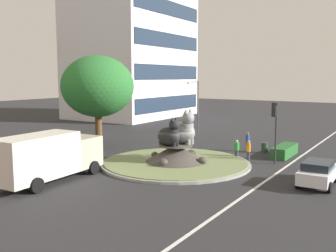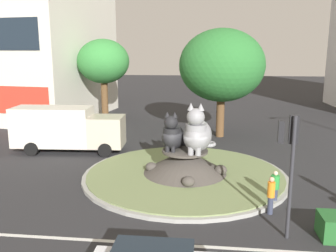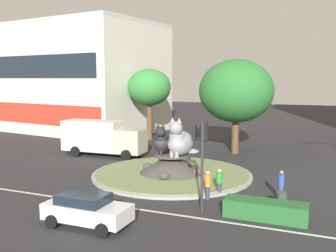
# 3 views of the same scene
# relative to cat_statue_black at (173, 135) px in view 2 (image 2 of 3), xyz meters

# --- Properties ---
(ground_plane) EXTENTS (160.00, 160.00, 0.00)m
(ground_plane) POSITION_rel_cat_statue_black_xyz_m (0.68, -0.09, -2.33)
(ground_plane) COLOR #28282B
(lane_centreline) EXTENTS (112.00, 0.20, 0.01)m
(lane_centreline) POSITION_rel_cat_statue_black_xyz_m (0.68, -7.33, -2.32)
(lane_centreline) COLOR silver
(lane_centreline) RESTS_ON ground
(roundabout_island) EXTENTS (11.21, 11.21, 1.53)m
(roundabout_island) POSITION_rel_cat_statue_black_xyz_m (0.69, -0.09, -1.83)
(roundabout_island) COLOR gray
(roundabout_island) RESTS_ON ground
(cat_statue_black) EXTENTS (1.58, 2.20, 2.17)m
(cat_statue_black) POSITION_rel_cat_statue_black_xyz_m (0.00, 0.00, 0.00)
(cat_statue_black) COLOR black
(cat_statue_black) RESTS_ON roundabout_island
(cat_statue_grey) EXTENTS (2.08, 2.79, 2.71)m
(cat_statue_grey) POSITION_rel_cat_statue_black_xyz_m (1.35, -0.31, 0.20)
(cat_statue_grey) COLOR gray
(cat_statue_grey) RESTS_ON roundabout_island
(traffic_light_mast) EXTENTS (0.75, 0.49, 4.65)m
(traffic_light_mast) POSITION_rel_cat_statue_black_xyz_m (4.86, -6.23, 1.09)
(traffic_light_mast) COLOR #2D2D33
(traffic_light_mast) RESTS_ON ground
(broadleaf_tree_behind_island) EXTENTS (4.80, 4.80, 7.88)m
(broadleaf_tree_behind_island) POSITION_rel_cat_statue_black_xyz_m (-7.88, 14.03, 3.45)
(broadleaf_tree_behind_island) COLOR brown
(broadleaf_tree_behind_island) RESTS_ON ground
(second_tree_near_tower) EXTENTS (6.68, 6.68, 8.55)m
(second_tree_near_tower) POSITION_rel_cat_statue_black_xyz_m (2.87, 9.73, 3.36)
(second_tree_near_tower) COLOR brown
(second_tree_near_tower) RESTS_ON ground
(pedestrian_green_shirt) EXTENTS (0.39, 0.39, 1.55)m
(pedestrian_green_shirt) POSITION_rel_cat_statue_black_xyz_m (4.99, -3.20, -1.52)
(pedestrian_green_shirt) COLOR #33384C
(pedestrian_green_shirt) RESTS_ON ground
(pedestrian_orange_shirt) EXTENTS (0.32, 0.32, 1.66)m
(pedestrian_orange_shirt) POSITION_rel_cat_statue_black_xyz_m (4.63, -4.33, -1.44)
(pedestrian_orange_shirt) COLOR #33384C
(pedestrian_orange_shirt) RESTS_ON ground
(delivery_box_truck) EXTENTS (7.59, 2.86, 3.10)m
(delivery_box_truck) POSITION_rel_cat_statue_black_xyz_m (-7.70, 4.04, -0.66)
(delivery_box_truck) COLOR #B7AD99
(delivery_box_truck) RESTS_ON ground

